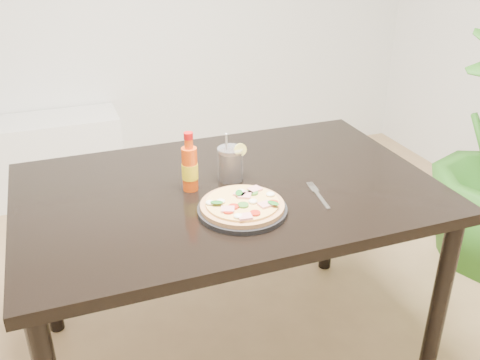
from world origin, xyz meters
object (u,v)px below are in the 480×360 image
object	(u,v)px
plate	(242,210)
media_console	(1,164)
dining_table	(228,208)
fork	(318,194)
cola_cup	(230,164)
pizza	(243,204)
hot_sauce_bottle	(190,168)

from	to	relation	value
plate	media_console	bearing A→B (deg)	114.33
dining_table	fork	world-z (taller)	fork
cola_cup	fork	xyz separation A→B (m)	(0.23, -0.21, -0.05)
plate	pizza	bearing A→B (deg)	-52.30
dining_table	cola_cup	bearing A→B (deg)	60.74
plate	pizza	size ratio (longest dim) A/B	1.07
dining_table	media_console	size ratio (longest dim) A/B	1.00
pizza	cola_cup	xyz separation A→B (m)	(0.04, 0.23, 0.03)
media_console	fork	bearing A→B (deg)	-58.80
dining_table	media_console	world-z (taller)	dining_table
fork	pizza	bearing A→B (deg)	-167.70
hot_sauce_bottle	media_console	size ratio (longest dim) A/B	0.15
plate	fork	xyz separation A→B (m)	(0.27, 0.02, -0.01)
pizza	media_console	xyz separation A→B (m)	(-0.83, 1.85, -0.53)
dining_table	cola_cup	distance (m)	0.15
pizza	media_console	size ratio (longest dim) A/B	0.19
dining_table	hot_sauce_bottle	bearing A→B (deg)	169.42
media_console	cola_cup	bearing A→B (deg)	-61.44
cola_cup	fork	distance (m)	0.32
plate	hot_sauce_bottle	xyz separation A→B (m)	(-0.11, 0.20, 0.07)
pizza	media_console	world-z (taller)	pizza
hot_sauce_bottle	pizza	bearing A→B (deg)	-62.17
dining_table	plate	world-z (taller)	plate
dining_table	cola_cup	xyz separation A→B (m)	(0.03, 0.05, 0.14)
pizza	dining_table	bearing A→B (deg)	85.31
dining_table	hot_sauce_bottle	xyz separation A→B (m)	(-0.12, 0.02, 0.16)
dining_table	plate	distance (m)	0.20
fork	media_console	bearing A→B (deg)	129.49
hot_sauce_bottle	media_console	bearing A→B (deg)	113.88
dining_table	hot_sauce_bottle	size ratio (longest dim) A/B	6.88
plate	fork	distance (m)	0.27
fork	cola_cup	bearing A→B (deg)	145.20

